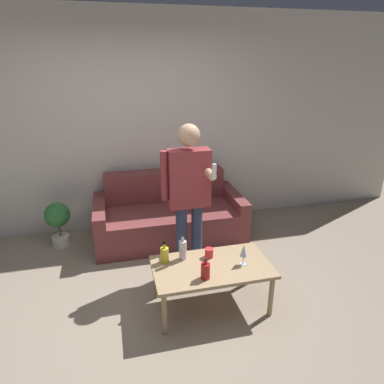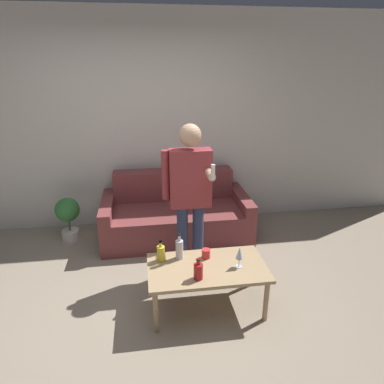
% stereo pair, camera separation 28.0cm
% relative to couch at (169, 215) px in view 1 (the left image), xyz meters
% --- Properties ---
extents(ground_plane, '(16.00, 16.00, 0.00)m').
position_rel_couch_xyz_m(ground_plane, '(-0.40, -1.55, -0.28)').
color(ground_plane, gray).
extents(wall_back, '(8.00, 0.06, 2.70)m').
position_rel_couch_xyz_m(wall_back, '(-0.40, 0.47, 1.07)').
color(wall_back, silver).
rests_on(wall_back, ground_plane).
extents(couch, '(1.81, 0.90, 0.78)m').
position_rel_couch_xyz_m(couch, '(0.00, 0.00, 0.00)').
color(couch, brown).
rests_on(couch, ground_plane).
extents(coffee_table, '(1.03, 0.58, 0.43)m').
position_rel_couch_xyz_m(coffee_table, '(0.13, -1.44, 0.10)').
color(coffee_table, tan).
rests_on(coffee_table, ground_plane).
extents(bottle_orange, '(0.07, 0.07, 0.20)m').
position_rel_couch_xyz_m(bottle_orange, '(-0.26, -1.29, 0.23)').
color(bottle_orange, yellow).
rests_on(bottle_orange, coffee_table).
extents(bottle_green, '(0.07, 0.07, 0.25)m').
position_rel_couch_xyz_m(bottle_green, '(-0.09, -1.27, 0.25)').
color(bottle_green, silver).
rests_on(bottle_green, coffee_table).
extents(bottle_dark, '(0.08, 0.08, 0.19)m').
position_rel_couch_xyz_m(bottle_dark, '(0.02, -1.60, 0.23)').
color(bottle_dark, '#B21E1E').
rests_on(bottle_dark, coffee_table).
extents(wine_glass_near, '(0.07, 0.07, 0.19)m').
position_rel_couch_xyz_m(wine_glass_near, '(0.40, -1.49, 0.28)').
color(wine_glass_near, silver).
rests_on(wine_glass_near, coffee_table).
extents(cup_on_table, '(0.08, 0.08, 0.09)m').
position_rel_couch_xyz_m(cup_on_table, '(0.15, -1.30, 0.19)').
color(cup_on_table, red).
rests_on(cup_on_table, coffee_table).
extents(person_standing_front, '(0.48, 0.41, 1.57)m').
position_rel_couch_xyz_m(person_standing_front, '(0.06, -0.85, 0.65)').
color(person_standing_front, navy).
rests_on(person_standing_front, ground_plane).
extents(potted_plant, '(0.29, 0.29, 0.55)m').
position_rel_couch_xyz_m(potted_plant, '(-1.32, 0.04, 0.07)').
color(potted_plant, silver).
rests_on(potted_plant, ground_plane).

